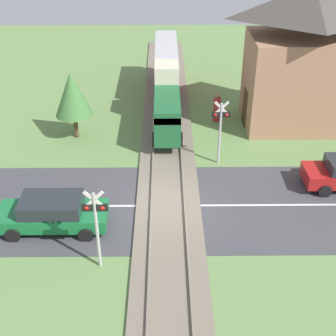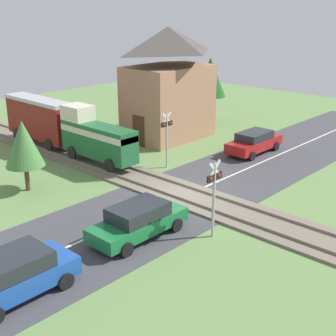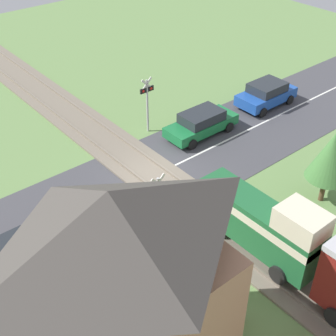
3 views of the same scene
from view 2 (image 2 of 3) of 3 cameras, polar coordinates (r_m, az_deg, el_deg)
ground_plane at (r=23.70m, az=2.16°, el=-3.40°), size 60.00×60.00×0.00m
road_surface at (r=23.70m, az=2.16°, el=-3.38°), size 48.00×6.40×0.02m
track_bed at (r=23.67m, az=2.16°, el=-3.25°), size 2.80×48.00×0.24m
train at (r=30.39m, az=-12.55°, el=5.01°), size 1.58×11.94×3.18m
car_near_crossing at (r=19.40m, az=-3.64°, el=-6.38°), size 4.40×1.85×1.44m
car_far_side at (r=30.69m, az=10.45°, el=3.16°), size 4.38×1.78×1.43m
car_behind_queue at (r=16.54m, az=-18.07°, el=-12.17°), size 3.97×1.99×1.53m
crossing_signal_west_approach at (r=18.94m, az=5.63°, el=-2.57°), size 0.90×0.18×3.34m
crossing_signal_east_approach at (r=27.12m, az=-0.15°, el=4.34°), size 0.90×0.18×3.34m
station_building at (r=33.17m, az=0.02°, el=10.06°), size 6.31×4.37×7.74m
pedestrian_by_station at (r=31.09m, az=-6.20°, el=3.61°), size 0.42×0.42×1.70m
tree_by_station at (r=37.60m, az=5.16°, el=10.94°), size 2.52×2.52×5.21m
tree_roadside_hedge at (r=24.66m, az=-17.21°, el=2.85°), size 1.98×1.98×3.72m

